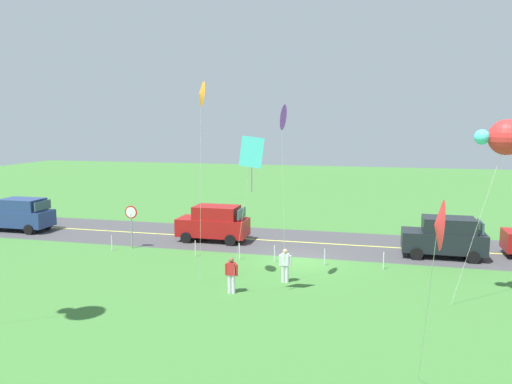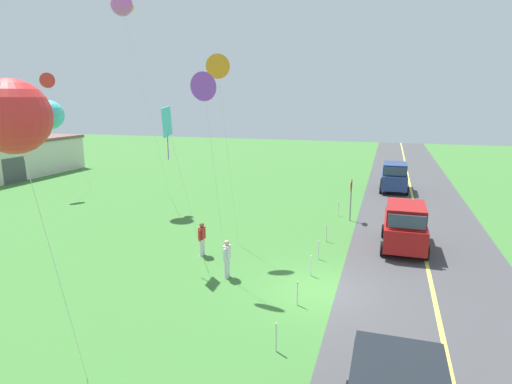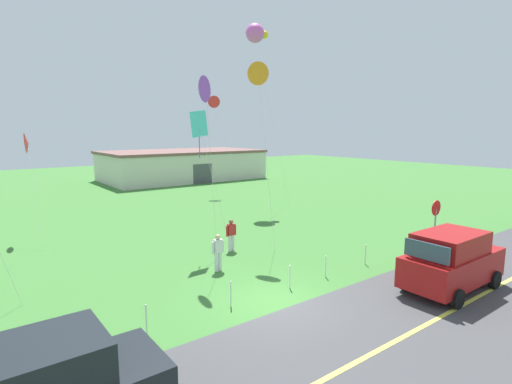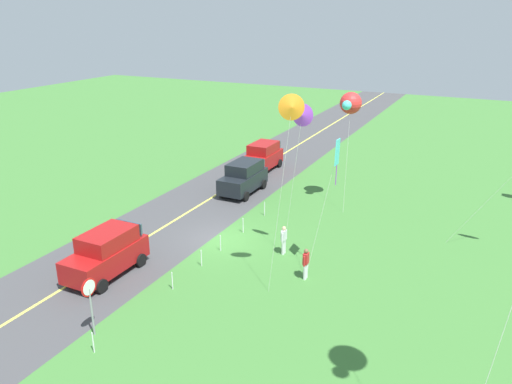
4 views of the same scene
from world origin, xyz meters
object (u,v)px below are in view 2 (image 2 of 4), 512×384
stop_sign (351,191)px  kite_red_low (204,87)px  person_adult_near (227,257)px  kite_yellow_high (15,116)px  car_suv_foreground (405,225)px  car_parked_east_far (394,176)px  kite_orange_near (218,67)px  person_adult_companion (202,238)px  kite_purple_back (122,5)px  kite_blue_mid (167,124)px  kite_pink_drift (47,81)px

stop_sign → kite_red_low: bearing=153.9°
person_adult_near → kite_yellow_high: bearing=11.7°
car_suv_foreground → person_adult_near: bearing=130.0°
car_parked_east_far → kite_yellow_high: 30.04m
car_suv_foreground → kite_orange_near: kite_orange_near is taller
car_suv_foreground → person_adult_near: size_ratio=2.75×
car_parked_east_far → person_adult_companion: (-17.76, 8.59, -0.29)m
kite_yellow_high → kite_orange_near: bearing=4.3°
kite_red_low → person_adult_near: bearing=-93.3°
car_parked_east_far → person_adult_companion: 19.73m
car_suv_foreground → kite_purple_back: size_ratio=0.32×
person_adult_companion → kite_blue_mid: (-1.14, 0.91, 5.26)m
person_adult_companion → car_parked_east_far: bearing=-147.8°
person_adult_companion → person_adult_near: bearing=103.2°
person_adult_companion → kite_purple_back: bearing=-74.6°
kite_orange_near → kite_yellow_high: bearing=-175.7°
person_adult_companion → kite_yellow_high: 12.41m
person_adult_companion → kite_pink_drift: size_ratio=0.18×
kite_blue_mid → stop_sign: bearing=-37.3°
car_suv_foreground → kite_blue_mid: (-5.01, 9.89, 4.97)m
person_adult_near → kite_yellow_high: size_ratio=0.21×
kite_blue_mid → car_suv_foreground: bearing=-63.1°
stop_sign → kite_purple_back: 18.88m
stop_sign → kite_pink_drift: 23.25m
person_adult_companion → kite_red_low: bearing=89.1°
kite_blue_mid → person_adult_companion: bearing=-38.5°
kite_red_low → stop_sign: bearing=-26.1°
car_parked_east_far → kite_yellow_high: size_ratio=0.58×
kite_yellow_high → kite_purple_back: 22.67m
stop_sign → kite_yellow_high: (-18.80, 4.77, 5.02)m
car_parked_east_far → person_adult_companion: car_parked_east_far is taller
car_parked_east_far → person_adult_companion: size_ratio=2.75×
kite_purple_back → stop_sign: bearing=-91.4°
kite_blue_mid → kite_pink_drift: (10.09, 15.30, 2.35)m
kite_blue_mid → kite_red_low: bearing=-111.2°
car_suv_foreground → kite_red_low: bearing=126.7°
kite_blue_mid → kite_orange_near: (2.56, -1.27, 2.45)m
person_adult_companion → kite_yellow_high: size_ratio=0.21×
car_suv_foreground → kite_yellow_high: kite_yellow_high is taller
kite_purple_back → kite_blue_mid: bearing=-139.4°
car_parked_east_far → stop_sign: stop_sign is taller
person_adult_near → kite_orange_near: (3.42, 1.65, 7.71)m
kite_yellow_high → person_adult_near: bearing=-4.8°
car_parked_east_far → stop_sign: 10.12m
car_suv_foreground → kite_purple_back: bearing=76.0°
person_adult_near → person_adult_companion: bearing=-118.3°
car_suv_foreground → kite_red_low: size_ratio=0.54×
person_adult_near → kite_red_low: (0.05, 0.84, 6.73)m
car_parked_east_far → kite_pink_drift: (-8.82, 24.80, 7.32)m
person_adult_companion → kite_red_low: size_ratio=0.20×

